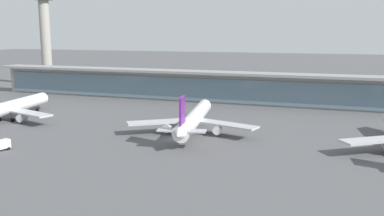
{
  "coord_description": "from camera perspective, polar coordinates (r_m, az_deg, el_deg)",
  "views": [
    {
      "loc": [
        48.78,
        -120.4,
        33.57
      ],
      "look_at": [
        0.0,
        18.43,
        7.1
      ],
      "focal_mm": 39.16,
      "sensor_mm": 36.0,
      "label": 1
    }
  ],
  "objects": [
    {
      "name": "terminal_building",
      "position": [
        202.9,
        5.3,
        2.88
      ],
      "size": [
        263.15,
        12.8,
        15.2
      ],
      "color": "#9E998E",
      "rests_on": "ground"
    },
    {
      "name": "ground_plane",
      "position": [
        134.18,
        -2.62,
        -4.3
      ],
      "size": [
        1200.0,
        1200.0,
        0.0
      ],
      "primitive_type": "plane",
      "color": "#515154"
    },
    {
      "name": "control_tower",
      "position": [
        285.7,
        -19.41,
        10.16
      ],
      "size": [
        12.0,
        12.0,
        66.21
      ],
      "color": "#9E998E",
      "rests_on": "ground"
    },
    {
      "name": "airliner_left_stand",
      "position": [
        176.87,
        -23.82,
        -0.02
      ],
      "size": [
        44.11,
        57.87,
        15.43
      ],
      "color": "white",
      "rests_on": "ground"
    },
    {
      "name": "airliner_centre_stand",
      "position": [
        142.34,
        0.28,
        -1.44
      ],
      "size": [
        43.99,
        57.8,
        15.43
      ],
      "color": "white",
      "rests_on": "ground"
    }
  ]
}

